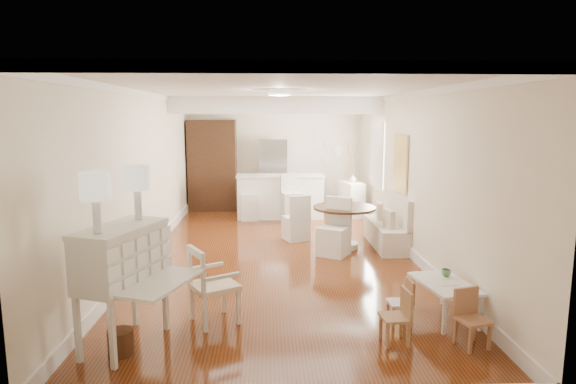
{
  "coord_description": "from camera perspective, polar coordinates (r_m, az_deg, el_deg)",
  "views": [
    {
      "loc": [
        -0.19,
        -8.11,
        2.39
      ],
      "look_at": [
        0.16,
        0.3,
        1.06
      ],
      "focal_mm": 30.0,
      "sensor_mm": 36.0,
      "label": 1
    }
  ],
  "objects": [
    {
      "name": "room",
      "position": [
        8.45,
        -0.86,
        6.19
      ],
      "size": [
        9.0,
        9.04,
        2.82
      ],
      "color": "brown",
      "rests_on": "ground"
    },
    {
      "name": "secretary_bureau",
      "position": [
        5.36,
        -18.97,
        -10.53
      ],
      "size": [
        1.31,
        1.32,
        1.29
      ],
      "primitive_type": "cube",
      "rotation": [
        0.0,
        0.0,
        -0.36
      ],
      "color": "white",
      "rests_on": "ground"
    },
    {
      "name": "gustavian_armchair",
      "position": [
        5.76,
        -8.72,
        -10.76
      ],
      "size": [
        0.72,
        0.72,
        0.92
      ],
      "primitive_type": "cube",
      "rotation": [
        0.0,
        0.0,
        2.09
      ],
      "color": "silver",
      "rests_on": "ground"
    },
    {
      "name": "wicker_basket",
      "position": [
        5.37,
        -19.2,
        -16.47
      ],
      "size": [
        0.34,
        0.34,
        0.26
      ],
      "primitive_type": "cylinder",
      "rotation": [
        0.0,
        0.0,
        -0.38
      ],
      "color": "#512F19",
      "rests_on": "ground"
    },
    {
      "name": "kids_table",
      "position": [
        6.16,
        17.99,
        -12.1
      ],
      "size": [
        0.68,
        0.97,
        0.44
      ],
      "primitive_type": "cube",
      "rotation": [
        0.0,
        0.0,
        0.17
      ],
      "color": "white",
      "rests_on": "ground"
    },
    {
      "name": "kids_chair_a",
      "position": [
        5.37,
        12.56,
        -14.2
      ],
      "size": [
        0.32,
        0.32,
        0.6
      ],
      "primitive_type": "cube",
      "rotation": [
        0.0,
        0.0,
        -1.47
      ],
      "color": "#9E7348",
      "rests_on": "ground"
    },
    {
      "name": "kids_chair_b",
      "position": [
        5.83,
        13.11,
        -12.58
      ],
      "size": [
        0.28,
        0.28,
        0.55
      ],
      "primitive_type": "cube",
      "rotation": [
        0.0,
        0.0,
        -1.51
      ],
      "color": "#986845",
      "rests_on": "ground"
    },
    {
      "name": "kids_chair_c",
      "position": [
        5.51,
        21.09,
        -13.86
      ],
      "size": [
        0.37,
        0.37,
        0.62
      ],
      "primitive_type": "cube",
      "rotation": [
        0.0,
        0.0,
        0.28
      ],
      "color": "#AA714D",
      "rests_on": "ground"
    },
    {
      "name": "banquette",
      "position": [
        9.08,
        11.55,
        -3.29
      ],
      "size": [
        0.52,
        1.6,
        0.98
      ],
      "primitive_type": "cube",
      "color": "silver",
      "rests_on": "ground"
    },
    {
      "name": "dining_table",
      "position": [
        8.84,
        6.66,
        -4.18
      ],
      "size": [
        1.18,
        1.18,
        0.77
      ],
      "primitive_type": "cylinder",
      "rotation": [
        0.0,
        0.0,
        -0.04
      ],
      "color": "#492A17",
      "rests_on": "ground"
    },
    {
      "name": "slip_chair_near",
      "position": [
        8.36,
        5.46,
        -4.15
      ],
      "size": [
        0.66,
        0.66,
        0.99
      ],
      "primitive_type": "cube",
      "rotation": [
        0.0,
        0.0,
        -0.53
      ],
      "color": "white",
      "rests_on": "ground"
    },
    {
      "name": "slip_chair_far",
      "position": [
        9.37,
        0.95,
        -2.99
      ],
      "size": [
        0.56,
        0.57,
        0.9
      ],
      "primitive_type": "cube",
      "rotation": [
        0.0,
        0.0,
        -2.75
      ],
      "color": "silver",
      "rests_on": "ground"
    },
    {
      "name": "breakfast_counter",
      "position": [
        11.37,
        -0.91,
        -0.52
      ],
      "size": [
        2.05,
        0.65,
        1.03
      ],
      "primitive_type": "cube",
      "color": "white",
      "rests_on": "ground"
    },
    {
      "name": "bar_stool_left",
      "position": [
        11.18,
        -4.63,
        -0.81
      ],
      "size": [
        0.44,
        0.44,
        0.99
      ],
      "primitive_type": "cube",
      "rotation": [
        0.0,
        0.0,
        0.11
      ],
      "color": "silver",
      "rests_on": "ground"
    },
    {
      "name": "bar_stool_right",
      "position": [
        10.89,
        0.47,
        -0.79
      ],
      "size": [
        0.51,
        0.51,
        1.09
      ],
      "primitive_type": "cube",
      "rotation": [
        0.0,
        0.0,
        0.19
      ],
      "color": "silver",
      "rests_on": "ground"
    },
    {
      "name": "pantry_cabinet",
      "position": [
        12.43,
        -8.92,
        3.14
      ],
      "size": [
        1.2,
        0.6,
        2.3
      ],
      "primitive_type": "cube",
      "color": "#381E11",
      "rests_on": "ground"
    },
    {
      "name": "fridge",
      "position": [
        12.36,
        -0.12,
        2.05
      ],
      "size": [
        0.75,
        0.65,
        1.8
      ],
      "primitive_type": "imported",
      "color": "silver",
      "rests_on": "ground"
    },
    {
      "name": "sideboard",
      "position": [
        11.72,
        7.47,
        -0.81
      ],
      "size": [
        0.56,
        0.93,
        0.83
      ],
      "primitive_type": "cube",
      "rotation": [
        0.0,
        0.0,
        0.22
      ],
      "color": "white",
      "rests_on": "ground"
    },
    {
      "name": "pencil_cup",
      "position": [
        6.3,
        18.22,
        -9.08
      ],
      "size": [
        0.14,
        0.14,
        0.09
      ],
      "primitive_type": "imported",
      "rotation": [
        0.0,
        0.0,
        0.32
      ],
      "color": "#569457",
      "rests_on": "kids_table"
    },
    {
      "name": "branch_vase",
      "position": [
        11.69,
        7.7,
        1.63
      ],
      "size": [
        0.22,
        0.22,
        0.17
      ],
      "primitive_type": "imported",
      "rotation": [
        0.0,
        0.0,
        -0.4
      ],
      "color": "white",
      "rests_on": "sideboard"
    }
  ]
}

